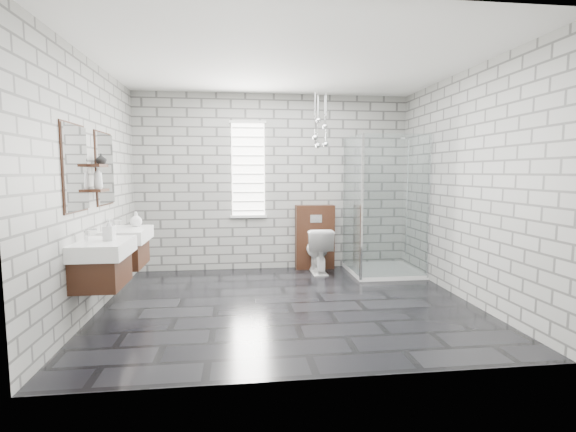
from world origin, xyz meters
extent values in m
cube|color=black|center=(0.00, 0.00, -0.01)|extent=(4.20, 3.60, 0.02)
cube|color=white|center=(0.00, 0.00, 2.71)|extent=(4.20, 3.60, 0.02)
cube|color=#9D9D98|center=(0.00, 1.81, 1.35)|extent=(4.20, 0.02, 2.70)
cube|color=#9D9D98|center=(0.00, -1.81, 1.35)|extent=(4.20, 0.02, 2.70)
cube|color=#9D9D98|center=(-2.11, 0.00, 1.35)|extent=(0.02, 3.60, 2.70)
cube|color=#9D9D98|center=(2.11, 0.00, 1.35)|extent=(0.02, 3.60, 2.70)
cube|color=#3B1E12|center=(-1.89, -0.50, 0.55)|extent=(0.42, 0.62, 0.30)
cube|color=silver|center=(-1.69, -0.50, 0.58)|extent=(0.02, 0.35, 0.01)
cube|color=white|center=(-1.87, -0.50, 0.77)|extent=(0.47, 0.70, 0.15)
cylinder|color=silver|center=(-2.02, -0.50, 0.91)|extent=(0.04, 0.04, 0.12)
cylinder|color=silver|center=(-1.97, -0.50, 0.96)|extent=(0.10, 0.02, 0.02)
cube|color=white|center=(-2.08, -0.50, 1.55)|extent=(0.03, 0.55, 0.80)
cube|color=#3B1E12|center=(-2.09, -0.50, 1.55)|extent=(0.01, 0.59, 0.84)
cube|color=#3B1E12|center=(-1.89, 0.39, 0.55)|extent=(0.42, 0.62, 0.30)
cube|color=silver|center=(-1.69, 0.39, 0.58)|extent=(0.02, 0.35, 0.01)
cube|color=white|center=(-1.87, 0.39, 0.77)|extent=(0.47, 0.70, 0.15)
cylinder|color=silver|center=(-2.02, 0.39, 0.91)|extent=(0.04, 0.04, 0.12)
cylinder|color=silver|center=(-1.97, 0.39, 0.96)|extent=(0.10, 0.02, 0.02)
cube|color=white|center=(-2.08, 0.39, 1.55)|extent=(0.03, 0.55, 0.80)
cube|color=#3B1E12|center=(-2.09, 0.39, 1.55)|extent=(0.01, 0.59, 0.84)
cube|color=#3B1E12|center=(-2.03, -0.05, 1.32)|extent=(0.14, 0.30, 0.03)
cube|color=#3B1E12|center=(-2.03, -0.05, 1.58)|extent=(0.14, 0.30, 0.03)
cube|color=white|center=(-0.40, 1.79, 1.55)|extent=(0.50, 0.02, 1.40)
cube|color=white|center=(-0.40, 1.77, 2.27)|extent=(0.56, 0.04, 0.04)
cube|color=white|center=(-0.40, 1.77, 0.83)|extent=(0.56, 0.04, 0.04)
cube|color=white|center=(-0.40, 1.77, 0.92)|extent=(0.48, 0.01, 0.02)
cube|color=white|center=(-0.40, 1.77, 1.06)|extent=(0.48, 0.01, 0.02)
cube|color=white|center=(-0.40, 1.77, 1.20)|extent=(0.48, 0.01, 0.02)
cube|color=white|center=(-0.40, 1.77, 1.34)|extent=(0.48, 0.01, 0.02)
cube|color=white|center=(-0.40, 1.77, 1.48)|extent=(0.48, 0.01, 0.02)
cube|color=white|center=(-0.40, 1.77, 1.62)|extent=(0.48, 0.01, 0.02)
cube|color=white|center=(-0.40, 1.77, 1.76)|extent=(0.48, 0.01, 0.02)
cube|color=white|center=(-0.40, 1.77, 1.90)|extent=(0.48, 0.01, 0.02)
cube|color=white|center=(-0.40, 1.77, 2.04)|extent=(0.48, 0.01, 0.03)
cube|color=white|center=(-0.40, 1.77, 2.18)|extent=(0.48, 0.01, 0.03)
cube|color=#3B1E12|center=(0.63, 1.70, 0.50)|extent=(0.60, 0.20, 1.00)
cube|color=silver|center=(0.63, 1.60, 0.80)|extent=(0.18, 0.01, 0.12)
cube|color=white|center=(1.60, 1.30, 0.03)|extent=(1.00, 1.00, 0.06)
cube|color=silver|center=(1.60, 0.81, 1.03)|extent=(1.00, 0.01, 2.00)
cube|color=silver|center=(1.11, 1.30, 1.03)|extent=(0.01, 1.00, 2.00)
cube|color=silver|center=(1.11, 0.81, 1.03)|extent=(0.03, 0.03, 2.00)
cube|color=silver|center=(2.08, 0.81, 1.03)|extent=(0.03, 0.03, 2.00)
cylinder|color=silver|center=(2.04, 1.50, 1.10)|extent=(0.02, 0.02, 1.80)
cylinder|color=silver|center=(1.96, 1.50, 2.02)|extent=(0.14, 0.14, 0.02)
sphere|color=silver|center=(0.54, 1.27, 2.00)|extent=(0.09, 0.09, 0.09)
cylinder|color=silver|center=(0.54, 1.27, 2.37)|extent=(0.01, 0.01, 0.65)
sphere|color=silver|center=(0.71, 1.32, 1.91)|extent=(0.09, 0.09, 0.09)
cylinder|color=silver|center=(0.71, 1.32, 2.33)|extent=(0.01, 0.01, 0.74)
sphere|color=silver|center=(0.62, 1.44, 2.27)|extent=(0.09, 0.09, 0.09)
cylinder|color=silver|center=(0.62, 1.44, 2.51)|extent=(0.01, 0.01, 0.39)
sphere|color=silver|center=(0.61, 1.42, 1.90)|extent=(0.09, 0.09, 0.09)
cylinder|color=silver|center=(0.61, 1.42, 2.32)|extent=(0.01, 0.01, 0.75)
sphere|color=silver|center=(0.71, 1.39, 2.17)|extent=(0.09, 0.09, 0.09)
cylinder|color=silver|center=(0.71, 1.39, 2.46)|extent=(0.01, 0.01, 0.48)
imported|color=white|center=(0.63, 1.45, 0.34)|extent=(0.38, 0.67, 0.68)
imported|color=#B2B2B2|center=(-1.81, -0.48, 0.96)|extent=(0.11, 0.11, 0.21)
imported|color=#B2B2B2|center=(-1.80, 0.58, 0.94)|extent=(0.16, 0.16, 0.18)
imported|color=#B2B2B2|center=(-2.02, -0.07, 1.45)|extent=(0.11, 0.11, 0.24)
imported|color=#B2B2B2|center=(-2.02, 0.06, 1.65)|extent=(0.14, 0.14, 0.12)
camera|label=1|loc=(-0.57, -4.67, 1.51)|focal=26.00mm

